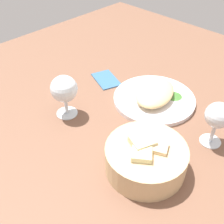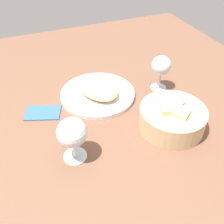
% 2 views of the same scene
% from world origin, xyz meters
% --- Properties ---
extents(ground_plane, '(1.40, 1.40, 0.02)m').
position_xyz_m(ground_plane, '(0.00, 0.00, -0.01)').
color(ground_plane, brown).
extents(plate, '(0.26, 0.26, 0.01)m').
position_xyz_m(plate, '(-0.08, 0.03, 0.01)').
color(plate, silver).
rests_on(plate, ground_plane).
extents(omelette, '(0.20, 0.16, 0.04)m').
position_xyz_m(omelette, '(-0.08, 0.03, 0.03)').
color(omelette, '#E4C786').
rests_on(omelette, plate).
extents(lettuce_garnish, '(0.05, 0.05, 0.01)m').
position_xyz_m(lettuce_garnish, '(-0.13, 0.07, 0.02)').
color(lettuce_garnish, '#458034').
rests_on(lettuce_garnish, plate).
extents(bread_basket, '(0.19, 0.19, 0.09)m').
position_xyz_m(bread_basket, '(0.15, 0.18, 0.04)').
color(bread_basket, tan).
rests_on(bread_basket, ground_plane).
extents(wine_glass_near, '(0.08, 0.08, 0.13)m').
position_xyz_m(wine_glass_near, '(0.15, -0.12, 0.09)').
color(wine_glass_near, silver).
rests_on(wine_glass_near, ground_plane).
extents(wine_glass_far, '(0.07, 0.07, 0.13)m').
position_xyz_m(wine_glass_far, '(-0.05, 0.25, 0.09)').
color(wine_glass_far, silver).
rests_on(wine_glass_far, ground_plane).
extents(folded_napkin, '(0.10, 0.13, 0.01)m').
position_xyz_m(folded_napkin, '(-0.06, -0.17, 0.00)').
color(folded_napkin, '#33608B').
rests_on(folded_napkin, ground_plane).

